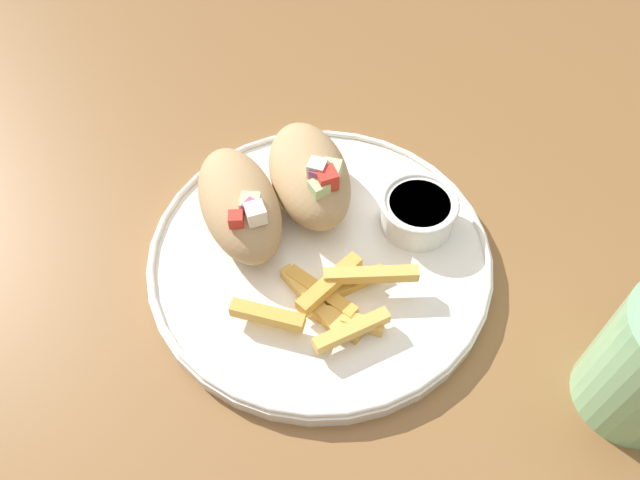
% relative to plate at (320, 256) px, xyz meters
% --- Properties ---
extents(ground_plane, '(10.00, 10.00, 0.00)m').
position_rel_plate_xyz_m(ground_plane, '(-0.02, 0.03, -0.73)').
color(ground_plane, '#38332D').
extents(table, '(1.40, 1.40, 0.72)m').
position_rel_plate_xyz_m(table, '(-0.02, 0.03, -0.07)').
color(table, brown).
rests_on(table, ground_plane).
extents(plate, '(0.31, 0.31, 0.02)m').
position_rel_plate_xyz_m(plate, '(0.00, 0.00, 0.00)').
color(plate, white).
rests_on(plate, table).
extents(pita_sandwich_near, '(0.15, 0.11, 0.07)m').
position_rel_plate_xyz_m(pita_sandwich_near, '(-0.07, -0.03, 0.03)').
color(pita_sandwich_near, tan).
rests_on(pita_sandwich_near, plate).
extents(pita_sandwich_far, '(0.15, 0.12, 0.07)m').
position_rel_plate_xyz_m(pita_sandwich_far, '(-0.06, 0.04, 0.03)').
color(pita_sandwich_far, tan).
rests_on(pita_sandwich_far, plate).
extents(fries_pile, '(0.10, 0.15, 0.03)m').
position_rel_plate_xyz_m(fries_pile, '(0.05, -0.03, 0.02)').
color(fries_pile, gold).
rests_on(fries_pile, plate).
extents(sauce_ramekin, '(0.07, 0.07, 0.03)m').
position_rel_plate_xyz_m(sauce_ramekin, '(0.03, 0.09, 0.02)').
color(sauce_ramekin, white).
rests_on(sauce_ramekin, plate).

